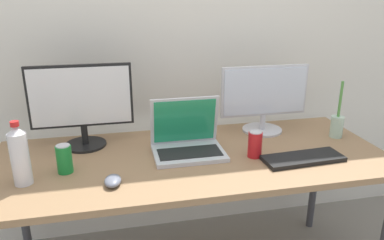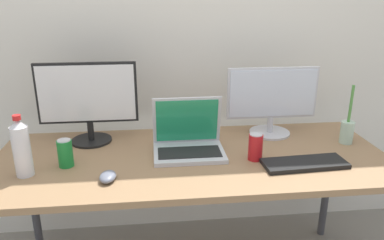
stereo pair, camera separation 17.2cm
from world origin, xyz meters
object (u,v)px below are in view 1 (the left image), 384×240
at_px(monitor_center, 264,97).
at_px(water_bottle, 20,156).
at_px(soda_can_near_keyboard, 64,159).
at_px(monitor_left, 81,103).
at_px(laptop_silver, 187,140).
at_px(keyboard_main, 303,158).
at_px(mouse_by_keyboard, 113,181).
at_px(soda_can_by_laptop, 255,144).
at_px(work_desk, 192,167).
at_px(bamboo_vase, 337,125).

height_order(monitor_center, water_bottle, monitor_center).
distance_m(monitor_center, soda_can_near_keyboard, 1.07).
height_order(monitor_left, laptop_silver, monitor_left).
relative_size(keyboard_main, water_bottle, 1.40).
bearing_deg(soda_can_near_keyboard, monitor_center, 15.74).
relative_size(mouse_by_keyboard, soda_can_by_laptop, 0.81).
xyz_separation_m(work_desk, bamboo_vase, (0.80, 0.07, 0.12)).
bearing_deg(work_desk, laptop_silver, 104.73).
bearing_deg(soda_can_by_laptop, monitor_center, 61.71).
xyz_separation_m(soda_can_by_laptop, bamboo_vase, (0.52, 0.14, 0.00)).
bearing_deg(monitor_left, laptop_silver, -20.52).
distance_m(monitor_center, soda_can_by_laptop, 0.38).
bearing_deg(keyboard_main, water_bottle, 174.64).
distance_m(work_desk, bamboo_vase, 0.82).
bearing_deg(laptop_silver, work_desk, -75.27).
height_order(laptop_silver, soda_can_by_laptop, laptop_silver).
height_order(work_desk, bamboo_vase, bamboo_vase).
bearing_deg(bamboo_vase, soda_can_near_keyboard, -174.96).
xyz_separation_m(work_desk, soda_can_by_laptop, (0.29, -0.07, 0.12)).
relative_size(monitor_left, keyboard_main, 1.32).
distance_m(keyboard_main, water_bottle, 1.22).
bearing_deg(water_bottle, monitor_left, 57.09).
bearing_deg(water_bottle, work_desk, 9.16).
distance_m(monitor_left, monitor_center, 0.95).
height_order(work_desk, soda_can_by_laptop, soda_can_by_laptop).
distance_m(work_desk, soda_can_by_laptop, 0.32).
xyz_separation_m(monitor_center, mouse_by_keyboard, (-0.83, -0.45, -0.18)).
bearing_deg(bamboo_vase, monitor_center, 154.48).
bearing_deg(keyboard_main, monitor_center, 91.87).
height_order(keyboard_main, bamboo_vase, bamboo_vase).
bearing_deg(monitor_center, keyboard_main, -84.76).
bearing_deg(monitor_center, water_bottle, -163.12).
height_order(work_desk, soda_can_near_keyboard, soda_can_near_keyboard).
xyz_separation_m(mouse_by_keyboard, water_bottle, (-0.35, 0.09, 0.11)).
xyz_separation_m(work_desk, keyboard_main, (0.49, -0.16, 0.07)).
bearing_deg(monitor_left, soda_can_near_keyboard, -104.06).
relative_size(keyboard_main, soda_can_near_keyboard, 2.98).
bearing_deg(laptop_silver, water_bottle, -166.85).
bearing_deg(keyboard_main, monitor_left, 155.10).
relative_size(work_desk, water_bottle, 6.93).
distance_m(monitor_left, soda_can_by_laptop, 0.86).
height_order(work_desk, laptop_silver, laptop_silver).
xyz_separation_m(water_bottle, soda_can_near_keyboard, (0.16, 0.07, -0.06)).
xyz_separation_m(monitor_left, monitor_center, (0.95, 0.01, -0.03)).
bearing_deg(bamboo_vase, water_bottle, -172.90).
bearing_deg(monitor_center, work_desk, -152.05).
xyz_separation_m(keyboard_main, water_bottle, (-1.22, 0.04, 0.11)).
distance_m(laptop_silver, keyboard_main, 0.55).
bearing_deg(work_desk, monitor_center, 27.95).
relative_size(laptop_silver, bamboo_vase, 1.10).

